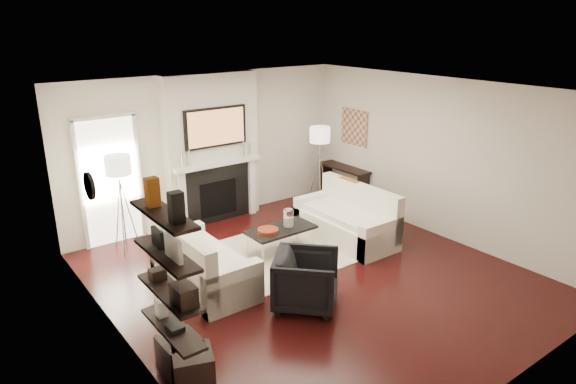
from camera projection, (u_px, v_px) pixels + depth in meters
room_envelope at (314, 189)px, 7.07m from camera, size 6.00×6.00×6.00m
chimney_breast at (212, 149)px, 9.25m from camera, size 1.80×0.25×2.70m
fireplace_surround at (218, 195)px, 9.41m from camera, size 1.30×0.02×1.04m
firebox at (218, 198)px, 9.43m from camera, size 0.75×0.02×0.65m
mantel_pilaster_l at (183, 201)px, 8.97m from camera, size 0.12×0.08×1.10m
mantel_pilaster_r at (252, 186)px, 9.79m from camera, size 0.12×0.08×1.10m
mantel_shelf at (218, 164)px, 9.18m from camera, size 1.70×0.18×0.07m
tv_body at (216, 127)px, 8.99m from camera, size 1.20×0.06×0.70m
tv_screen at (217, 127)px, 8.97m from camera, size 1.10×0.00×0.62m
candlestick_l_tall at (189, 158)px, 8.82m from camera, size 0.04×0.04×0.30m
candlestick_l_short at (182, 161)px, 8.76m from camera, size 0.04×0.04×0.24m
candlestick_r_tall at (243, 149)px, 9.45m from camera, size 0.04×0.04×0.30m
candlestick_r_short at (249, 150)px, 9.53m from camera, size 0.04×0.04×0.24m
hallway_panel at (110, 182)px, 8.37m from camera, size 0.90×0.02×2.10m
door_trim_l at (80, 188)px, 8.09m from camera, size 0.06×0.06×2.16m
door_trim_r at (139, 177)px, 8.63m from camera, size 0.06×0.06×2.16m
door_trim_top at (103, 117)px, 8.01m from camera, size 1.02×0.06×0.06m
rug at (279, 253)px, 8.26m from camera, size 2.60×2.00×0.01m
loveseat_left_base at (204, 271)px, 7.22m from camera, size 0.85×1.80×0.42m
loveseat_left_back at (180, 257)px, 6.93m from camera, size 0.18×1.80×0.80m
loveseat_left_arm_n at (233, 289)px, 6.58m from camera, size 0.85×0.18×0.60m
loveseat_left_arm_s at (178, 246)px, 7.80m from camera, size 0.85×0.18×0.60m
loveseat_left_cushion at (206, 254)px, 7.16m from camera, size 0.63×1.44×0.10m
pillow_left_orange at (170, 236)px, 7.09m from camera, size 0.10×0.42×0.42m
pillow_left_charcoal at (189, 252)px, 6.64m from camera, size 0.10×0.40×0.40m
loveseat_right_base at (345, 228)px, 8.71m from camera, size 0.85×1.80×0.42m
loveseat_right_back at (360, 207)px, 8.80m from camera, size 0.18×1.80×0.80m
loveseat_right_arm_n at (381, 239)px, 8.07m from camera, size 0.85×0.18×0.60m
loveseat_right_arm_s at (315, 210)px, 9.30m from camera, size 0.85×0.18×0.60m
loveseat_right_cushion at (343, 214)px, 8.60m from camera, size 0.63×1.44×0.10m
pillow_right_orange at (349, 191)px, 8.96m from camera, size 0.10×0.42×0.42m
pillow_right_charcoal at (373, 201)px, 8.51m from camera, size 0.10×0.40×0.40m
coffee_table at (281, 230)px, 8.16m from camera, size 1.10×0.55×0.04m
coffee_leg_nw at (263, 255)px, 7.78m from camera, size 0.02×0.02×0.38m
coffee_leg_ne at (314, 238)px, 8.35m from camera, size 0.02×0.02×0.38m
coffee_leg_sw at (247, 245)px, 8.11m from camera, size 0.02×0.02×0.38m
coffee_leg_se at (297, 230)px, 8.68m from camera, size 0.02×0.02×0.38m
hurricane_glass at (288, 218)px, 8.20m from camera, size 0.16×0.16×0.29m
hurricane_candle at (288, 222)px, 8.22m from camera, size 0.11×0.11×0.17m
copper_bowl at (268, 231)px, 8.01m from camera, size 0.33×0.33×0.06m
armchair at (306, 278)px, 6.63m from camera, size 1.08×1.08×0.81m
lamp_left_post at (123, 216)px, 8.16m from camera, size 0.02×0.02×1.20m
lamp_left_shade at (118, 165)px, 7.88m from camera, size 0.40×0.40×0.30m
lamp_left_leg_a at (130, 215)px, 8.22m from camera, size 0.25×0.02×1.23m
lamp_left_leg_b at (118, 215)px, 8.20m from camera, size 0.14×0.22×1.23m
lamp_left_leg_c at (122, 219)px, 8.05m from camera, size 0.14×0.22×1.23m
lamp_right_post at (319, 176)px, 10.22m from camera, size 0.02×0.02×1.20m
lamp_right_shade at (320, 135)px, 9.95m from camera, size 0.40×0.40×0.30m
lamp_right_leg_a at (323, 176)px, 10.28m from camera, size 0.25×0.02×1.23m
lamp_right_leg_b at (314, 176)px, 10.26m from camera, size 0.14×0.22×1.23m
lamp_right_leg_c at (320, 178)px, 10.12m from camera, size 0.14×0.22×1.23m
console_top at (344, 168)px, 10.34m from camera, size 0.35×1.20×0.04m
console_leg_n at (363, 192)px, 10.05m from camera, size 0.30×0.04×0.71m
console_leg_s at (326, 179)px, 10.88m from camera, size 0.30×0.04×0.71m
wall_art at (354, 127)px, 10.11m from camera, size 0.03×0.70×0.70m
shelf_bottom at (173, 328)px, 5.03m from camera, size 0.25×1.00×0.03m
shelf_lower at (170, 292)px, 4.91m from camera, size 0.25×1.00×0.04m
shelf_upper at (167, 255)px, 4.78m from camera, size 0.25×1.00×0.04m
shelf_top at (163, 215)px, 4.65m from camera, size 0.25×1.00×0.04m
decor_magfile_a at (176, 207)px, 4.37m from camera, size 0.12×0.10×0.28m
decor_magfile_b at (152, 192)px, 4.76m from camera, size 0.12×0.10×0.28m
decor_frame_a at (173, 248)px, 4.61m from camera, size 0.04×0.30×0.22m
decor_frame_b at (158, 238)px, 4.88m from camera, size 0.04×0.22×0.18m
decor_wine_rack at (184, 295)px, 4.63m from camera, size 0.18×0.25×0.20m
decor_box_small at (158, 275)px, 5.09m from camera, size 0.15×0.12×0.12m
decor_books at (174, 327)px, 4.99m from camera, size 0.14×0.20×0.05m
decor_box_tall at (161, 308)px, 5.19m from camera, size 0.10×0.10×0.18m
clock_rim at (89, 186)px, 6.09m from camera, size 0.04×0.34×0.34m
clock_face at (91, 186)px, 6.10m from camera, size 0.01×0.29×0.29m
ottoman_near at (180, 355)px, 5.44m from camera, size 0.41×0.41×0.40m
ottoman_far at (193, 369)px, 5.22m from camera, size 0.51×0.51×0.40m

